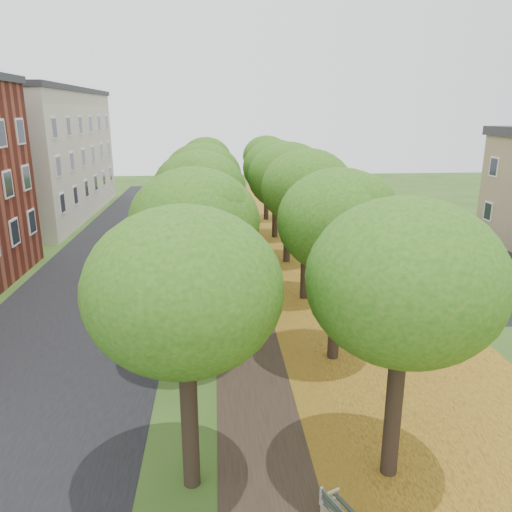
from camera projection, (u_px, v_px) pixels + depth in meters
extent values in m
plane|color=#2D4C19|center=(283.00, 478.00, 12.09)|extent=(120.00, 120.00, 0.00)
cube|color=black|center=(102.00, 282.00, 25.87)|extent=(8.00, 70.00, 0.01)
cube|color=black|center=(246.00, 279.00, 26.45)|extent=(3.20, 70.00, 0.01)
cube|color=#AF8420|center=(338.00, 276.00, 26.83)|extent=(7.50, 70.00, 0.01)
cube|color=black|center=(480.00, 267.00, 28.45)|extent=(9.00, 16.00, 0.01)
cylinder|color=black|center=(190.00, 419.00, 11.43)|extent=(0.40, 0.40, 3.55)
ellipsoid|color=#245812|center=(184.00, 291.00, 10.55)|extent=(4.16, 4.16, 3.53)
cylinder|color=black|center=(198.00, 316.00, 17.17)|extent=(0.40, 0.40, 3.55)
ellipsoid|color=#245812|center=(195.00, 227.00, 16.30)|extent=(4.16, 4.16, 3.53)
cylinder|color=black|center=(202.00, 265.00, 22.91)|extent=(0.40, 0.40, 3.55)
ellipsoid|color=#245812|center=(200.00, 197.00, 22.04)|extent=(4.16, 4.16, 3.53)
cylinder|color=black|center=(204.00, 234.00, 28.65)|extent=(0.40, 0.40, 3.55)
ellipsoid|color=#245812|center=(203.00, 179.00, 27.78)|extent=(4.16, 4.16, 3.53)
cylinder|color=black|center=(206.00, 213.00, 34.40)|extent=(0.40, 0.40, 3.55)
ellipsoid|color=#245812|center=(205.00, 168.00, 33.52)|extent=(4.16, 4.16, 3.53)
cylinder|color=black|center=(207.00, 199.00, 40.14)|extent=(0.40, 0.40, 3.55)
ellipsoid|color=#245812|center=(206.00, 159.00, 39.26)|extent=(4.16, 4.16, 3.53)
cylinder|color=black|center=(393.00, 409.00, 11.80)|extent=(0.40, 0.40, 3.55)
ellipsoid|color=#245812|center=(404.00, 285.00, 10.93)|extent=(4.16, 4.16, 3.53)
cylinder|color=black|center=(335.00, 311.00, 17.54)|extent=(0.40, 0.40, 3.55)
ellipsoid|color=#245812|center=(339.00, 225.00, 16.67)|extent=(4.16, 4.16, 3.53)
cylinder|color=black|center=(305.00, 262.00, 23.28)|extent=(0.40, 0.40, 3.55)
ellipsoid|color=#245812|center=(307.00, 196.00, 22.41)|extent=(4.16, 4.16, 3.53)
cylinder|color=black|center=(287.00, 232.00, 29.03)|extent=(0.40, 0.40, 3.55)
ellipsoid|color=#245812|center=(288.00, 178.00, 28.15)|extent=(4.16, 4.16, 3.53)
cylinder|color=black|center=(275.00, 212.00, 34.77)|extent=(0.40, 0.40, 3.55)
ellipsoid|color=#245812|center=(275.00, 167.00, 33.89)|extent=(4.16, 4.16, 3.53)
cylinder|color=black|center=(266.00, 198.00, 40.51)|extent=(0.40, 0.40, 3.55)
ellipsoid|color=#245812|center=(267.00, 159.00, 39.64)|extent=(4.16, 4.16, 3.53)
cube|color=beige|center=(26.00, 156.00, 40.96)|extent=(10.00, 20.00, 10.00)
cube|color=#2D2D33|center=(17.00, 89.00, 39.51)|extent=(10.30, 20.30, 0.40)
cube|color=silver|center=(330.00, 508.00, 10.89)|extent=(0.48, 0.26, 0.45)
cube|color=silver|center=(331.00, 492.00, 10.78)|extent=(0.43, 0.24, 0.04)
imported|color=#B0B1B6|center=(490.00, 283.00, 23.55)|extent=(4.74, 3.02, 1.50)
imported|color=#38373C|center=(446.00, 251.00, 29.30)|extent=(4.96, 2.96, 1.35)
imported|color=white|center=(444.00, 248.00, 29.80)|extent=(5.18, 3.27, 1.33)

